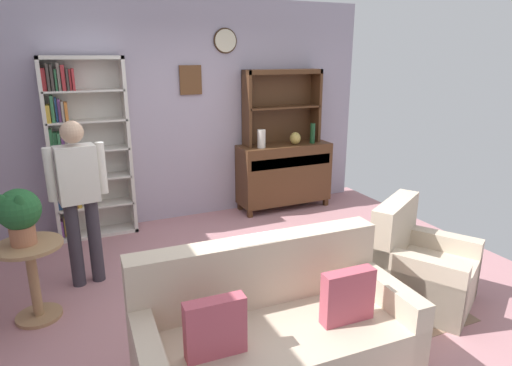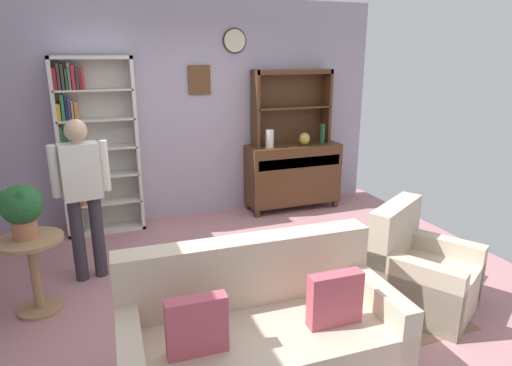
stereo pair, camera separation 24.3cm
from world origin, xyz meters
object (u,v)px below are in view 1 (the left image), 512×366
Objects in this scene: vase_tall at (261,139)px; bottle_wine at (313,133)px; person_reading at (79,192)px; armchair_floral at (419,269)px; coffee_table at (242,268)px; potted_plant_large at (19,213)px; sideboard_hutch at (282,97)px; sideboard at (284,173)px; book_stack at (248,251)px; plant_stand at (33,273)px; couch_floral at (273,335)px; bookshelf at (83,148)px; vase_round at (295,138)px.

vase_tall is 0.87× the size of bottle_wine.
person_reading reaches higher than vase_tall.
armchair_floral is 1.32× the size of coffee_table.
armchair_floral is at bearing -19.17° from potted_plant_large.
sideboard_hutch is 4.55× the size of vase_tall.
sideboard is 2.68m from armchair_floral.
book_stack is (-1.05, -1.98, -0.57)m from vase_tall.
plant_stand is at bearing -151.10° from vase_tall.
sideboard_hutch is 3.95× the size of bottle_wine.
person_reading is at bearing 119.30° from couch_floral.
armchair_floral is at bearing -47.37° from bookshelf.
vase_round is 0.79× the size of book_stack.
coffee_table is at bearing -133.14° from bottle_wine.
plant_stand is at bearing -151.46° from sideboard_hutch.
armchair_floral is 4.90× the size of book_stack.
sideboard_hutch reaches higher than person_reading.
plant_stand is at bearing -154.90° from vase_round.
bookshelf reaches higher than sideboard_hutch.
vase_round is (2.72, -0.15, -0.07)m from bookshelf.
sideboard is at bearing 26.60° from potted_plant_large.
sideboard is 1.63× the size of coffee_table.
sideboard reaches higher than coffee_table.
potted_plant_large reaches higher than sideboard.
vase_tall is 0.78m from bottle_wine.
sideboard_hutch is at bearing 28.54° from plant_stand.
sideboard_hutch is at bearing 61.95° from couch_floral.
sideboard is at bearing -1.88° from bookshelf.
bookshelf reaches higher than book_stack.
couch_floral reaches higher than coffee_table.
plant_stand is 1.71m from coffee_table.
bottle_wine is 0.26× the size of armchair_floral.
potted_plant_large is at bearing 160.83° from armchair_floral.
bookshelf reaches higher than coffee_table.
bottle_wine is 0.35× the size of coffee_table.
sideboard_hutch is 2.43× the size of potted_plant_large.
vase_tall is at bearing -178.51° from vase_round.
bookshelf reaches higher than plant_stand.
person_reading is at bearing -159.27° from vase_round.
coffee_table is (0.15, 0.89, 0.04)m from couch_floral.
book_stack is at bearing -15.35° from potted_plant_large.
vase_tall is (-0.39, -0.19, -0.52)m from sideboard_hutch.
vase_round is 0.61× the size of bottle_wine.
person_reading is (0.43, 0.46, 0.50)m from plant_stand.
vase_tall reaches higher than coffee_table.
couch_floral reaches higher than plant_stand.
couch_floral is 1.17× the size of person_reading.
couch_floral is (0.93, -3.10, -0.76)m from bookshelf.
book_stack is (-1.83, -1.97, -0.59)m from bottle_wine.
armchair_floral is at bearing -91.11° from sideboard.
bookshelf is 1.15× the size of couch_floral.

